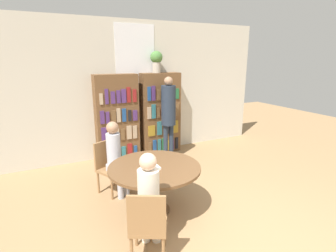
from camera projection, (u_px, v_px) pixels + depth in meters
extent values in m
cube|color=beige|center=(136.00, 89.00, 5.93)|extent=(6.40, 0.06, 3.00)
cube|color=white|center=(135.00, 50.00, 5.68)|extent=(0.90, 0.01, 1.10)
cube|color=brown|center=(117.00, 118.00, 5.69)|extent=(0.92, 0.32, 1.87)
cube|color=#4C2D6B|center=(106.00, 154.00, 5.59)|extent=(0.09, 0.02, 0.28)
cube|color=navy|center=(112.00, 152.00, 5.64)|extent=(0.08, 0.02, 0.32)
cube|color=black|center=(118.00, 153.00, 5.70)|extent=(0.10, 0.02, 0.27)
cube|color=#2D707A|center=(124.00, 152.00, 5.76)|extent=(0.09, 0.02, 0.25)
cube|color=maroon|center=(130.00, 150.00, 5.82)|extent=(0.11, 0.02, 0.30)
cube|color=navy|center=(136.00, 151.00, 5.88)|extent=(0.08, 0.02, 0.23)
cube|color=#4C2D6B|center=(104.00, 135.00, 5.48)|extent=(0.11, 0.02, 0.32)
cube|color=olive|center=(110.00, 136.00, 5.54)|extent=(0.08, 0.02, 0.25)
cube|color=tan|center=(117.00, 135.00, 5.60)|extent=(0.10, 0.02, 0.27)
cube|color=brown|center=(123.00, 134.00, 5.66)|extent=(0.09, 0.02, 0.25)
cube|color=tan|center=(129.00, 132.00, 5.71)|extent=(0.11, 0.02, 0.30)
cube|color=tan|center=(135.00, 132.00, 5.77)|extent=(0.09, 0.02, 0.29)
cube|color=#4C2D6B|center=(102.00, 117.00, 5.37)|extent=(0.09, 0.02, 0.27)
cube|color=#4C2D6B|center=(108.00, 118.00, 5.42)|extent=(0.07, 0.02, 0.25)
cube|color=brown|center=(114.00, 117.00, 5.48)|extent=(0.09, 0.02, 0.26)
cube|color=tan|center=(119.00, 115.00, 5.52)|extent=(0.08, 0.02, 0.30)
cube|color=navy|center=(124.00, 115.00, 5.57)|extent=(0.08, 0.02, 0.28)
cube|color=black|center=(130.00, 116.00, 5.63)|extent=(0.07, 0.02, 0.24)
cube|color=#4C2D6B|center=(135.00, 115.00, 5.68)|extent=(0.10, 0.02, 0.23)
cube|color=tan|center=(101.00, 99.00, 5.28)|extent=(0.07, 0.02, 0.23)
cube|color=#4C2D6B|center=(107.00, 97.00, 5.31)|extent=(0.07, 0.02, 0.31)
cube|color=#4C2D6B|center=(113.00, 98.00, 5.38)|extent=(0.09, 0.02, 0.25)
cube|color=#4C2D6B|center=(118.00, 97.00, 5.42)|extent=(0.08, 0.02, 0.27)
cube|color=#4C2D6B|center=(124.00, 96.00, 5.47)|extent=(0.10, 0.02, 0.29)
cube|color=maroon|center=(129.00, 95.00, 5.51)|extent=(0.08, 0.02, 0.32)
cube|color=maroon|center=(135.00, 96.00, 5.57)|extent=(0.08, 0.02, 0.27)
cube|color=brown|center=(160.00, 113.00, 6.13)|extent=(0.92, 0.32, 1.87)
cube|color=brown|center=(150.00, 148.00, 6.03)|extent=(0.07, 0.02, 0.25)
cube|color=navy|center=(155.00, 146.00, 6.07)|extent=(0.08, 0.02, 0.30)
cube|color=#2D707A|center=(159.00, 145.00, 6.12)|extent=(0.08, 0.02, 0.30)
cube|color=#236638|center=(163.00, 145.00, 6.16)|extent=(0.06, 0.02, 0.31)
cube|color=olive|center=(168.00, 145.00, 6.23)|extent=(0.09, 0.02, 0.24)
cube|color=#4C2D6B|center=(172.00, 145.00, 6.28)|extent=(0.08, 0.02, 0.23)
cube|color=black|center=(177.00, 143.00, 6.32)|extent=(0.07, 0.02, 0.28)
cube|color=olive|center=(152.00, 131.00, 5.95)|extent=(0.16, 0.02, 0.24)
cube|color=#2D707A|center=(160.00, 128.00, 6.02)|extent=(0.11, 0.02, 0.32)
cube|color=black|center=(167.00, 127.00, 6.11)|extent=(0.16, 0.02, 0.32)
cube|color=olive|center=(175.00, 127.00, 6.20)|extent=(0.15, 0.02, 0.30)
cube|color=tan|center=(149.00, 113.00, 5.82)|extent=(0.09, 0.02, 0.26)
cube|color=#2D707A|center=(154.00, 111.00, 5.86)|extent=(0.10, 0.02, 0.32)
cube|color=brown|center=(159.00, 113.00, 5.92)|extent=(0.07, 0.02, 0.23)
cube|color=maroon|center=(163.00, 112.00, 5.97)|extent=(0.10, 0.02, 0.25)
cube|color=#236638|center=(168.00, 110.00, 6.02)|extent=(0.10, 0.02, 0.30)
cube|color=maroon|center=(172.00, 110.00, 6.06)|extent=(0.07, 0.02, 0.32)
cube|color=brown|center=(177.00, 110.00, 6.11)|extent=(0.10, 0.02, 0.30)
cube|color=navy|center=(149.00, 94.00, 5.71)|extent=(0.07, 0.02, 0.31)
cube|color=#4C2D6B|center=(153.00, 93.00, 5.75)|extent=(0.09, 0.02, 0.32)
cube|color=brown|center=(159.00, 95.00, 5.82)|extent=(0.08, 0.02, 0.23)
cube|color=#236638|center=(163.00, 93.00, 5.86)|extent=(0.08, 0.02, 0.31)
cube|color=black|center=(168.00, 94.00, 5.92)|extent=(0.06, 0.02, 0.23)
cube|color=black|center=(173.00, 94.00, 5.97)|extent=(0.09, 0.02, 0.24)
cube|color=#236638|center=(177.00, 94.00, 6.02)|extent=(0.09, 0.02, 0.24)
cylinder|color=#B7AD9E|center=(157.00, 68.00, 5.83)|extent=(0.18, 0.18, 0.23)
sphere|color=#4C7F3D|center=(156.00, 57.00, 5.77)|extent=(0.27, 0.27, 0.27)
cylinder|color=brown|center=(155.00, 210.00, 3.89)|extent=(0.44, 0.44, 0.03)
cylinder|color=brown|center=(155.00, 189.00, 3.80)|extent=(0.12, 0.12, 0.64)
cylinder|color=brown|center=(154.00, 168.00, 3.72)|extent=(1.32, 1.32, 0.04)
cube|color=olive|center=(149.00, 225.00, 2.90)|extent=(0.54, 0.54, 0.04)
cube|color=olive|center=(147.00, 216.00, 2.67)|extent=(0.37, 0.22, 0.45)
cylinder|color=olive|center=(136.00, 232.00, 3.13)|extent=(0.04, 0.04, 0.38)
cylinder|color=olive|center=(165.00, 232.00, 3.12)|extent=(0.04, 0.04, 0.38)
cylinder|color=olive|center=(132.00, 252.00, 2.80)|extent=(0.04, 0.04, 0.38)
cube|color=olive|center=(112.00, 170.00, 4.33)|extent=(0.54, 0.54, 0.04)
cube|color=olive|center=(104.00, 154.00, 4.37)|extent=(0.37, 0.21, 0.45)
cylinder|color=olive|center=(128.00, 181.00, 4.41)|extent=(0.04, 0.04, 0.38)
cylinder|color=olive|center=(112.00, 188.00, 4.15)|extent=(0.04, 0.04, 0.38)
cylinder|color=olive|center=(114.00, 175.00, 4.61)|extent=(0.04, 0.04, 0.38)
cylinder|color=olive|center=(98.00, 182.00, 4.35)|extent=(0.04, 0.04, 0.38)
cube|color=#B2B7C6|center=(118.00, 168.00, 4.23)|extent=(0.34, 0.39, 0.12)
cylinder|color=#B2B7C6|center=(114.00, 149.00, 4.20)|extent=(0.23, 0.23, 0.50)
sphere|color=#A37A5B|center=(112.00, 128.00, 4.11)|extent=(0.19, 0.19, 0.19)
cylinder|color=#B2B7C6|center=(126.00, 183.00, 4.28)|extent=(0.10, 0.10, 0.42)
cylinder|color=#B2B7C6|center=(121.00, 186.00, 4.18)|extent=(0.10, 0.10, 0.42)
cube|color=silver|center=(150.00, 212.00, 3.02)|extent=(0.36, 0.39, 0.12)
cylinder|color=silver|center=(149.00, 191.00, 2.86)|extent=(0.24, 0.24, 0.50)
sphere|color=#DBB293|center=(148.00, 162.00, 2.77)|extent=(0.19, 0.19, 0.19)
cylinder|color=silver|center=(146.00, 226.00, 3.20)|extent=(0.10, 0.10, 0.42)
cylinder|color=silver|center=(156.00, 226.00, 3.19)|extent=(0.10, 0.10, 0.42)
cylinder|color=#232D3D|center=(166.00, 142.00, 5.78)|extent=(0.10, 0.10, 0.78)
cylinder|color=#232D3D|center=(171.00, 141.00, 5.84)|extent=(0.10, 0.10, 0.78)
cylinder|color=#232D3D|center=(168.00, 105.00, 5.60)|extent=(0.31, 0.31, 0.85)
sphere|color=#A37A5B|center=(168.00, 81.00, 5.47)|extent=(0.19, 0.19, 0.19)
cylinder|color=#232D3D|center=(167.00, 94.00, 5.83)|extent=(0.07, 0.30, 0.07)
cube|color=silver|center=(151.00, 168.00, 3.62)|extent=(0.24, 0.18, 0.03)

